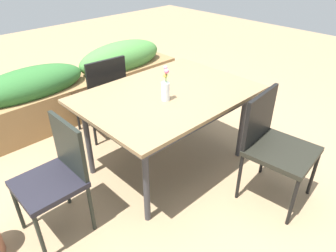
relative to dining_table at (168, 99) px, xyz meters
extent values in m
plane|color=#9E7F5B|center=(-0.08, 0.03, -0.70)|extent=(12.00, 12.00, 0.00)
cube|color=#8C704C|center=(0.00, 0.00, 0.04)|extent=(1.48, 1.07, 0.03)
cube|color=#333338|center=(0.00, 0.00, 0.01)|extent=(1.45, 1.04, 0.02)
cylinder|color=#333338|center=(-0.60, -0.39, -0.34)|extent=(0.05, 0.05, 0.73)
cylinder|color=#333338|center=(0.60, -0.39, -0.34)|extent=(0.05, 0.05, 0.73)
cylinder|color=#333338|center=(-0.60, 0.39, -0.34)|extent=(0.05, 0.05, 0.73)
cylinder|color=#333338|center=(0.60, 0.39, -0.34)|extent=(0.05, 0.05, 0.73)
cube|color=black|center=(-1.15, 0.00, -0.26)|extent=(0.42, 0.42, 0.04)
cube|color=black|center=(-0.95, 0.00, -0.05)|extent=(0.03, 0.40, 0.41)
cylinder|color=black|center=(-1.34, -0.19, -0.49)|extent=(0.03, 0.03, 0.43)
cylinder|color=black|center=(-1.34, 0.19, -0.49)|extent=(0.03, 0.03, 0.43)
cylinder|color=black|center=(-0.96, -0.19, -0.49)|extent=(0.03, 0.03, 0.43)
cylinder|color=black|center=(-0.96, 0.19, -0.49)|extent=(0.03, 0.03, 0.43)
cube|color=black|center=(0.33, -0.94, -0.24)|extent=(0.52, 0.52, 0.04)
cube|color=black|center=(0.31, -0.71, -0.02)|extent=(0.46, 0.07, 0.43)
cylinder|color=black|center=(0.57, -1.14, -0.48)|extent=(0.03, 0.03, 0.45)
cylinder|color=black|center=(0.13, -1.18, -0.48)|extent=(0.03, 0.03, 0.45)
cylinder|color=black|center=(0.53, -0.70, -0.48)|extent=(0.03, 0.03, 0.45)
cylinder|color=black|center=(0.09, -0.74, -0.48)|extent=(0.03, 0.03, 0.45)
cube|color=black|center=(-0.11, 0.94, -0.27)|extent=(0.48, 0.48, 0.04)
cube|color=black|center=(-0.13, 0.73, -0.03)|extent=(0.42, 0.07, 0.45)
cylinder|color=black|center=(-0.29, 1.16, -0.49)|extent=(0.03, 0.03, 0.42)
cylinder|color=black|center=(0.11, 1.12, -0.49)|extent=(0.03, 0.03, 0.42)
cylinder|color=black|center=(-0.33, 0.76, -0.49)|extent=(0.03, 0.03, 0.42)
cylinder|color=black|center=(0.07, 0.72, -0.49)|extent=(0.03, 0.03, 0.42)
cylinder|color=silver|center=(-0.11, -0.09, 0.13)|extent=(0.07, 0.07, 0.15)
cylinder|color=#569347|center=(-0.12, -0.10, 0.24)|extent=(0.01, 0.01, 0.14)
sphere|color=pink|center=(-0.12, -0.10, 0.31)|extent=(0.04, 0.04, 0.04)
cylinder|color=#569347|center=(-0.11, -0.09, 0.25)|extent=(0.01, 0.01, 0.17)
sphere|color=pink|center=(-0.11, -0.09, 0.33)|extent=(0.03, 0.03, 0.03)
cylinder|color=#569347|center=(-0.11, -0.09, 0.22)|extent=(0.01, 0.01, 0.10)
sphere|color=#EFCC4C|center=(-0.11, -0.09, 0.27)|extent=(0.04, 0.04, 0.04)
cube|color=olive|center=(0.00, 1.50, -0.48)|extent=(2.67, 0.51, 0.44)
ellipsoid|color=#2D662D|center=(-0.60, 1.50, -0.16)|extent=(1.20, 0.46, 0.36)
ellipsoid|color=#47843D|center=(0.60, 1.50, -0.14)|extent=(1.20, 0.46, 0.40)
camera|label=1|loc=(-1.68, -1.74, 1.18)|focal=33.26mm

